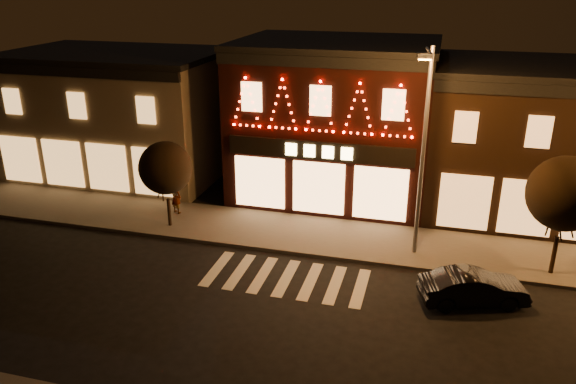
% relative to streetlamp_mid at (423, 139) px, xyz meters
% --- Properties ---
extents(ground, '(120.00, 120.00, 0.00)m').
position_rel_streetlamp_mid_xyz_m(ground, '(-4.82, -7.13, -5.31)').
color(ground, black).
rests_on(ground, ground).
extents(sidewalk_far, '(44.00, 4.00, 0.15)m').
position_rel_streetlamp_mid_xyz_m(sidewalk_far, '(-2.82, 0.87, -5.23)').
color(sidewalk_far, '#47423D').
rests_on(sidewalk_far, ground).
extents(building_left, '(12.20, 8.28, 7.30)m').
position_rel_streetlamp_mid_xyz_m(building_left, '(-17.82, 6.86, -1.65)').
color(building_left, '#736852').
rests_on(building_left, ground).
extents(building_pulp, '(10.20, 8.34, 8.30)m').
position_rel_streetlamp_mid_xyz_m(building_pulp, '(-4.82, 6.84, -1.14)').
color(building_pulp, black).
rests_on(building_pulp, ground).
extents(building_right_a, '(9.20, 8.28, 7.50)m').
position_rel_streetlamp_mid_xyz_m(building_right_a, '(4.68, 6.86, -1.55)').
color(building_right_a, black).
rests_on(building_right_a, ground).
extents(streetlamp_mid, '(0.59, 2.02, 8.79)m').
position_rel_streetlamp_mid_xyz_m(streetlamp_mid, '(0.00, 0.00, 0.00)').
color(streetlamp_mid, '#59595E').
rests_on(streetlamp_mid, sidewalk_far).
extents(tree_left, '(2.48, 2.48, 4.15)m').
position_rel_streetlamp_mid_xyz_m(tree_left, '(-11.49, 0.01, -2.25)').
color(tree_left, black).
rests_on(tree_left, sidewalk_far).
extents(tree_right, '(2.94, 2.94, 4.91)m').
position_rel_streetlamp_mid_xyz_m(tree_right, '(5.50, -0.13, -1.72)').
color(tree_right, black).
rests_on(tree_right, sidewalk_far).
extents(dark_sedan, '(4.14, 2.49, 1.29)m').
position_rel_streetlamp_mid_xyz_m(dark_sedan, '(2.35, -3.08, -4.66)').
color(dark_sedan, black).
rests_on(dark_sedan, ground).
extents(pedestrian, '(0.75, 0.64, 1.74)m').
position_rel_streetlamp_mid_xyz_m(pedestrian, '(-11.83, 1.48, -4.29)').
color(pedestrian, gray).
rests_on(pedestrian, sidewalk_far).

